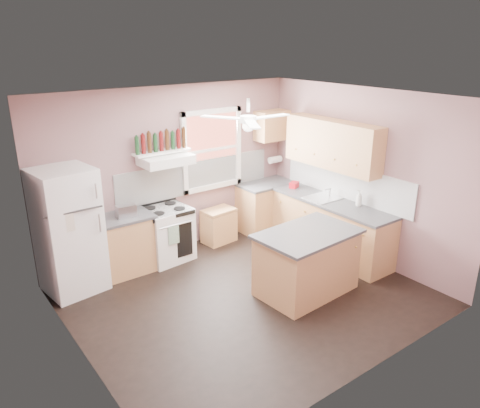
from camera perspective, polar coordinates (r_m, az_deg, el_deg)
floor at (r=6.61m, az=0.88°, el=-11.14°), size 4.50×4.50×0.00m
ceiling at (r=5.72m, az=1.02°, el=12.77°), size 4.50×4.50×0.00m
wall_back at (r=7.66m, az=-8.37°, el=4.06°), size 4.50×0.05×2.70m
wall_right at (r=7.57m, az=14.74°, el=3.43°), size 0.05×4.00×2.70m
wall_left at (r=5.08m, az=-19.95°, el=-5.29°), size 0.05×4.00×2.70m
backsplash_back at (r=7.89m, az=-5.30°, el=3.32°), size 2.90×0.03×0.55m
backsplash_right at (r=7.77m, az=12.74°, el=2.66°), size 0.03×2.60×0.55m
window_view at (r=7.93m, az=-3.53°, el=6.64°), size 1.00×0.02×1.20m
window_frame at (r=7.91m, az=-3.42°, el=6.61°), size 1.16×0.07×1.36m
refrigerator at (r=6.82m, az=-20.18°, el=-3.13°), size 0.83×0.82×1.77m
base_cabinet_left at (r=7.27m, az=-14.11°, el=-4.94°), size 0.90×0.60×0.86m
counter_left at (r=7.10m, az=-14.41°, el=-1.64°), size 0.92×0.62×0.04m
toaster at (r=7.04m, az=-13.72°, el=-0.82°), size 0.29×0.18×0.18m
stove at (r=7.55m, az=-8.99°, el=-3.64°), size 0.77×0.70×0.86m
range_hood at (r=7.25m, az=-9.02°, el=5.34°), size 0.78×0.50×0.14m
bottle_shelf at (r=7.33m, az=-9.50°, el=6.28°), size 0.90×0.26×0.03m
cart at (r=8.14m, az=-2.59°, el=-2.81°), size 0.58×0.42×0.55m
base_cabinet_corner at (r=8.62m, az=3.23°, el=-0.39°), size 1.00×0.60×0.86m
base_cabinet_right at (r=7.82m, az=10.95°, el=-2.91°), size 0.60×2.20×0.86m
counter_corner at (r=8.48m, az=3.29°, el=2.47°), size 1.02×0.62×0.04m
counter_right at (r=7.65m, az=11.12°, el=0.18°), size 0.62×2.22×0.04m
sink at (r=7.77m, az=10.05°, el=0.68°), size 0.55×0.45×0.03m
faucet at (r=7.86m, az=10.88°, el=1.42°), size 0.03×0.03×0.14m
upper_cabinet_right at (r=7.63m, az=11.17°, el=7.17°), size 0.33×1.80×0.76m
upper_cabinet_corner at (r=8.46m, az=3.91°, el=9.54°), size 0.60×0.33×0.52m
paper_towel at (r=8.69m, az=4.29°, el=5.42°), size 0.26×0.12×0.12m
island at (r=6.59m, az=8.12°, el=-7.20°), size 1.36×0.90×0.86m
island_top at (r=6.40m, az=8.31°, el=-3.61°), size 1.44×0.99×0.04m
ceiling_fan_hub at (r=5.75m, az=1.00°, el=10.29°), size 0.20×0.20×0.08m
soap_bottle at (r=7.49m, az=14.32°, el=0.68°), size 0.13×0.14×0.25m
red_caddy at (r=8.23m, az=6.61°, el=2.34°), size 0.21×0.18×0.10m
wine_bottles at (r=7.30m, az=-9.54°, el=7.51°), size 0.86×0.06×0.31m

